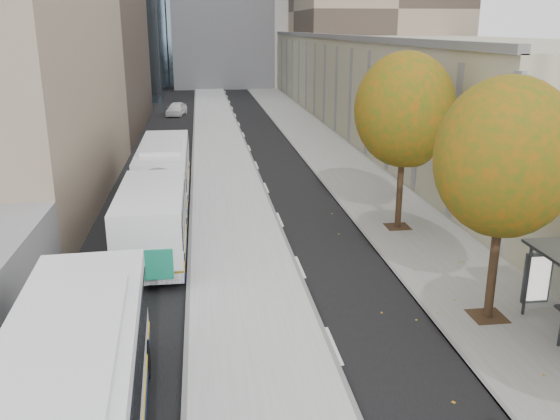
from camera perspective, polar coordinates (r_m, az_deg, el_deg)
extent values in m
cube|color=#AAAAAA|center=(39.11, -5.40, 4.01)|extent=(4.25, 150.00, 0.15)
cube|color=gray|center=(40.20, 6.10, 4.30)|extent=(4.75, 150.00, 0.08)
cube|color=gray|center=(70.38, 9.82, 12.92)|extent=(18.00, 92.00, 8.00)
cylinder|color=black|center=(19.72, 19.79, -5.41)|extent=(0.28, 0.28, 3.24)
sphere|color=#215313|center=(18.71, 20.89, 4.73)|extent=(4.20, 4.20, 4.20)
cylinder|color=black|center=(27.53, 11.44, 1.75)|extent=(0.28, 0.28, 3.38)
sphere|color=#215313|center=(26.81, 11.91, 9.42)|extent=(4.40, 4.40, 4.40)
cube|color=white|center=(29.08, -11.45, 1.91)|extent=(2.54, 17.35, 2.89)
cube|color=black|center=(28.95, -11.51, 2.92)|extent=(2.60, 16.66, 1.00)
cube|color=#198364|center=(21.01, -12.77, -5.14)|extent=(1.83, 0.06, 1.12)
imported|color=white|center=(64.33, -9.94, 9.57)|extent=(2.42, 4.34, 1.39)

